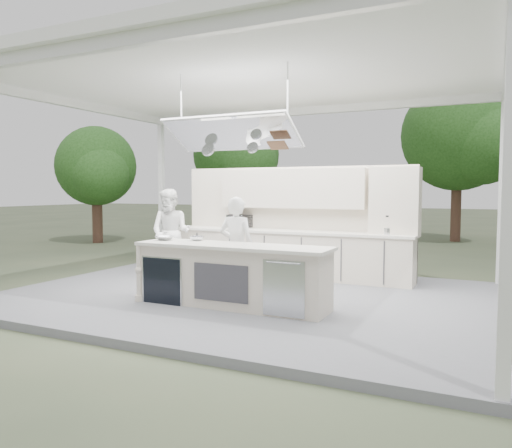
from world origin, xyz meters
The scene contains 12 objects.
ground centered at (0.00, 0.00, 0.00)m, with size 90.00×90.00×0.00m, color #4E543A.
stage_deck centered at (0.00, 0.00, 0.06)m, with size 8.00×6.00×0.12m, color slate.
tent centered at (0.00, -0.01, 3.71)m, with size 8.20×6.20×3.86m.
demo_island centered at (0.18, -0.91, 0.60)m, with size 3.10×0.79×0.95m.
back_counter centered at (0.00, 1.90, 0.60)m, with size 5.08×0.72×0.95m.
back_wall_unit centered at (0.44, 2.11, 1.57)m, with size 5.05×0.48×2.25m.
tree_cluster centered at (-0.16, 9.77, 3.29)m, with size 19.55×9.40×5.85m.
head_chef centered at (-0.04, -0.31, 0.95)m, with size 0.61×0.40×1.67m, color white.
sous_chef centered at (-2.24, 0.95, 1.02)m, with size 0.87×0.68×1.80m, color white.
toaster_oven centered at (-1.23, 2.08, 1.21)m, with size 0.51×0.35×0.28m, color #B5B7BC.
bowl_large centered at (-1.10, -0.83, 1.10)m, with size 0.28×0.28×0.07m, color #B1B3B8.
bowl_small centered at (-0.59, -0.65, 1.11)m, with size 0.23×0.23×0.07m, color silver.
Camera 1 is at (3.80, -7.54, 1.91)m, focal length 35.00 mm.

